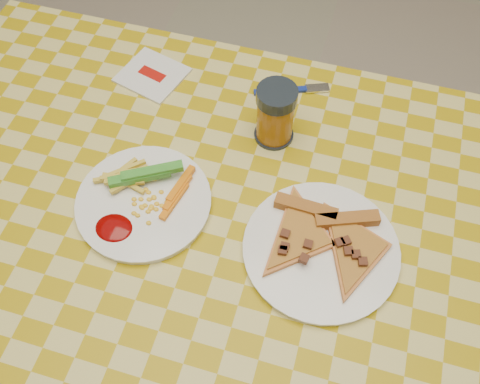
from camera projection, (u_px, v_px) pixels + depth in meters
name	position (u px, v px, depth m)	size (l,w,h in m)	color
ground	(232.00, 361.00, 1.51)	(8.00, 8.00, 0.00)	#C0B79A
table	(227.00, 257.00, 0.94)	(1.28, 0.88, 0.76)	silver
plate_left	(144.00, 203.00, 0.90)	(0.22, 0.22, 0.01)	white
plate_right	(321.00, 250.00, 0.86)	(0.25, 0.25, 0.01)	white
fries_veggies	(141.00, 189.00, 0.90)	(0.19, 0.17, 0.04)	gold
pizza_slices	(325.00, 238.00, 0.85)	(0.25, 0.23, 0.02)	#DD8A44
drink_glass	(275.00, 115.00, 0.94)	(0.07, 0.07, 0.12)	black
napkin	(152.00, 75.00, 1.07)	(0.14, 0.14, 0.01)	white
fork	(293.00, 90.00, 1.04)	(0.14, 0.07, 0.01)	navy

